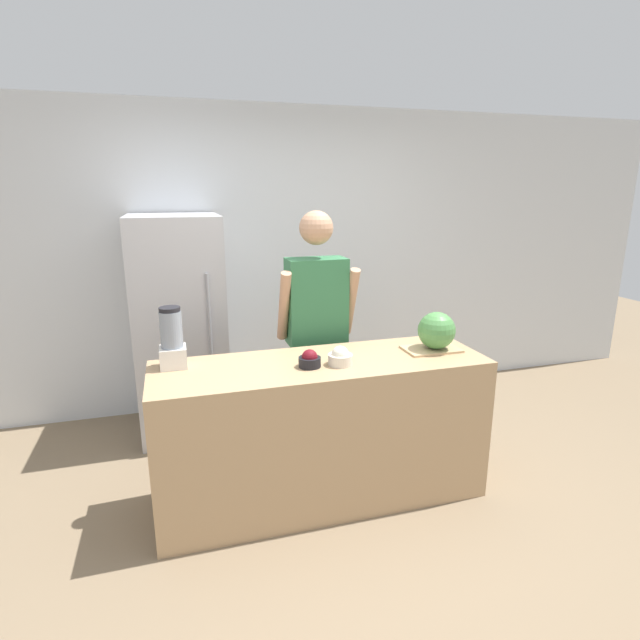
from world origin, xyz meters
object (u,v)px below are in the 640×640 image
at_px(refrigerator, 180,326).
at_px(bowl_cream, 340,357).
at_px(blender, 172,340).
at_px(person, 316,333).
at_px(bowl_cherries, 310,360).
at_px(watermelon, 437,330).

xyz_separation_m(refrigerator, bowl_cream, (0.88, -1.31, 0.09)).
xyz_separation_m(bowl_cream, blender, (-0.94, 0.24, 0.12)).
height_order(person, blender, person).
bearing_deg(bowl_cream, blender, 165.57).
height_order(bowl_cherries, blender, blender).
bearing_deg(bowl_cream, watermelon, 6.74).
relative_size(refrigerator, blender, 4.83).
relative_size(bowl_cherries, bowl_cream, 0.91).
xyz_separation_m(refrigerator, watermelon, (1.55, -1.23, 0.18)).
distance_m(refrigerator, watermelon, 1.99).
bearing_deg(blender, bowl_cream, -14.43).
bearing_deg(blender, person, 21.56).
height_order(watermelon, bowl_cream, watermelon).
xyz_separation_m(bowl_cherries, bowl_cream, (0.18, -0.02, 0.00)).
distance_m(watermelon, bowl_cream, 0.68).
distance_m(bowl_cherries, blender, 0.80).
bearing_deg(bowl_cream, bowl_cherries, 174.78).
bearing_deg(bowl_cherries, watermelon, 4.21).
distance_m(bowl_cherries, bowl_cream, 0.18).
distance_m(refrigerator, person, 1.15).
bearing_deg(person, blender, -158.44).
bearing_deg(blender, bowl_cherries, -16.55).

